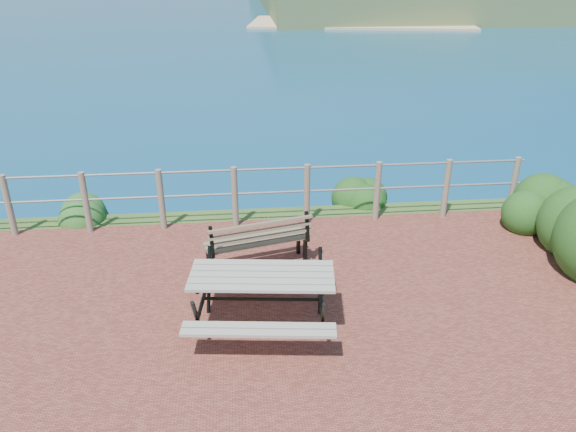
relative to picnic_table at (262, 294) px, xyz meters
name	(u,v)px	position (x,y,z in m)	size (l,w,h in m)	color
ground	(241,364)	(-0.28, -0.66, -0.45)	(10.00, 7.00, 0.12)	brown
safety_railing	(235,194)	(-0.28, 2.69, 0.13)	(9.40, 0.10, 1.00)	#6B5B4C
picnic_table	(262,294)	(0.00, 0.00, 0.00)	(1.72, 1.43, 0.70)	gray
park_bench	(257,233)	(0.00, 1.38, 0.09)	(1.49, 0.70, 0.82)	brown
shrub_right_edge	(525,220)	(4.50, 2.45, -0.45)	(1.06, 1.06, 1.52)	#164717
shrub_lip_west	(75,217)	(-2.97, 3.31, -0.45)	(0.81, 0.81, 0.56)	#25541F
shrub_lip_east	(365,198)	(2.05, 3.61, -0.45)	(0.79, 0.79, 0.53)	#164717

